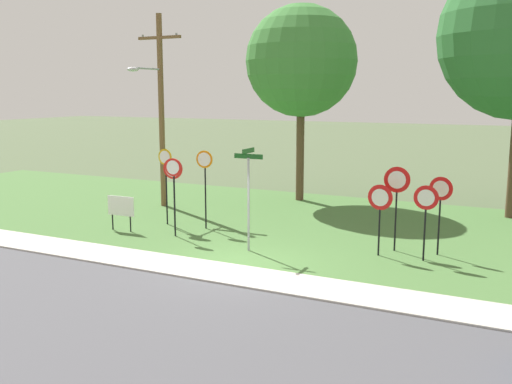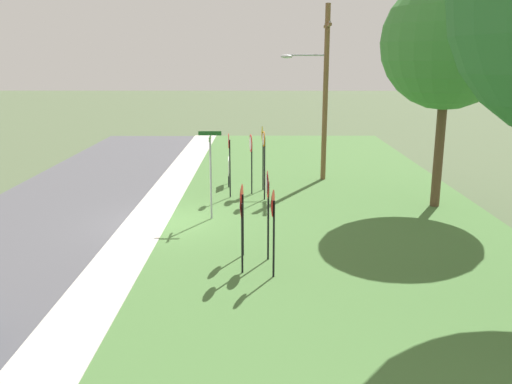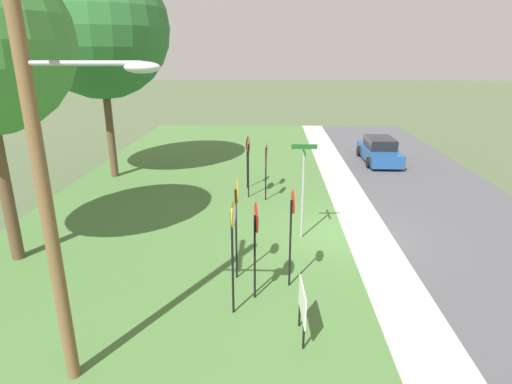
{
  "view_description": "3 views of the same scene",
  "coord_description": "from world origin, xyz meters",
  "px_view_note": "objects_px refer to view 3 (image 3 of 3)",
  "views": [
    {
      "loc": [
        7.51,
        -14.03,
        4.93
      ],
      "look_at": [
        -1.21,
        3.63,
        1.51
      ],
      "focal_mm": 40.4,
      "sensor_mm": 36.0,
      "label": 1
    },
    {
      "loc": [
        18.43,
        3.26,
        5.76
      ],
      "look_at": [
        -0.38,
        3.14,
        1.05
      ],
      "focal_mm": 37.69,
      "sensor_mm": 36.0,
      "label": 2
    },
    {
      "loc": [
        -13.64,
        2.55,
        6.07
      ],
      "look_at": [
        -1.06,
        3.02,
        1.86
      ],
      "focal_mm": 29.84,
      "sensor_mm": 36.0,
      "label": 3
    }
  ],
  "objects_px": {
    "yield_sign_far_left": "(267,163)",
    "notice_board": "(302,304)",
    "yield_sign_near_right": "(248,150)",
    "yield_sign_far_right": "(249,152)",
    "stop_sign_near_left": "(256,230)",
    "parked_sedan_distant": "(379,151)",
    "yield_sign_near_left": "(267,154)",
    "oak_tree_right": "(99,28)",
    "stop_sign_near_right": "(292,219)",
    "stop_sign_far_left": "(237,210)",
    "stop_sign_far_center": "(233,236)",
    "street_name_post": "(303,184)",
    "utility_pole": "(47,156)"
  },
  "relations": [
    {
      "from": "yield_sign_far_left",
      "to": "notice_board",
      "type": "height_order",
      "value": "yield_sign_far_left"
    },
    {
      "from": "yield_sign_near_right",
      "to": "yield_sign_far_right",
      "type": "distance_m",
      "value": 1.31
    },
    {
      "from": "stop_sign_near_left",
      "to": "yield_sign_far_right",
      "type": "height_order",
      "value": "yield_sign_far_right"
    },
    {
      "from": "yield_sign_far_left",
      "to": "parked_sedan_distant",
      "type": "xyz_separation_m",
      "value": [
        6.82,
        -6.3,
        -1.01
      ]
    },
    {
      "from": "notice_board",
      "to": "yield_sign_near_left",
      "type": "bearing_deg",
      "value": 2.12
    },
    {
      "from": "yield_sign_near_right",
      "to": "yield_sign_far_right",
      "type": "bearing_deg",
      "value": -165.57
    },
    {
      "from": "stop_sign_near_left",
      "to": "oak_tree_right",
      "type": "xyz_separation_m",
      "value": [
        10.81,
        7.52,
        5.08
      ]
    },
    {
      "from": "stop_sign_near_right",
      "to": "stop_sign_far_left",
      "type": "distance_m",
      "value": 1.49
    },
    {
      "from": "stop_sign_far_left",
      "to": "yield_sign_far_right",
      "type": "distance_m",
      "value": 6.84
    },
    {
      "from": "yield_sign_near_right",
      "to": "parked_sedan_distant",
      "type": "xyz_separation_m",
      "value": [
        5.21,
        -7.17,
        -1.19
      ]
    },
    {
      "from": "stop_sign_far_center",
      "to": "street_name_post",
      "type": "xyz_separation_m",
      "value": [
        4.4,
        -1.89,
        -0.11
      ]
    },
    {
      "from": "stop_sign_near_right",
      "to": "oak_tree_right",
      "type": "height_order",
      "value": "oak_tree_right"
    },
    {
      "from": "stop_sign_far_left",
      "to": "stop_sign_far_center",
      "type": "relative_size",
      "value": 1.0
    },
    {
      "from": "yield_sign_near_right",
      "to": "utility_pole",
      "type": "bearing_deg",
      "value": 176.62
    },
    {
      "from": "oak_tree_right",
      "to": "parked_sedan_distant",
      "type": "xyz_separation_m",
      "value": [
        3.52,
        -13.98,
        -6.36
      ]
    },
    {
      "from": "yield_sign_near_left",
      "to": "street_name_post",
      "type": "relative_size",
      "value": 0.7
    },
    {
      "from": "stop_sign_far_center",
      "to": "yield_sign_near_left",
      "type": "relative_size",
      "value": 1.26
    },
    {
      "from": "stop_sign_far_center",
      "to": "yield_sign_near_right",
      "type": "xyz_separation_m",
      "value": [
        9.79,
        0.21,
        -0.21
      ]
    },
    {
      "from": "yield_sign_far_right",
      "to": "utility_pole",
      "type": "distance_m",
      "value": 11.32
    },
    {
      "from": "stop_sign_near_right",
      "to": "yield_sign_far_right",
      "type": "height_order",
      "value": "stop_sign_near_right"
    },
    {
      "from": "stop_sign_far_left",
      "to": "parked_sedan_distant",
      "type": "distance_m",
      "value": 15.14
    },
    {
      "from": "yield_sign_near_left",
      "to": "yield_sign_near_right",
      "type": "xyz_separation_m",
      "value": [
        0.27,
        0.84,
        0.12
      ]
    },
    {
      "from": "parked_sedan_distant",
      "to": "utility_pole",
      "type": "bearing_deg",
      "value": 150.38
    },
    {
      "from": "utility_pole",
      "to": "notice_board",
      "type": "bearing_deg",
      "value": -72.78
    },
    {
      "from": "yield_sign_near_left",
      "to": "yield_sign_far_right",
      "type": "relative_size",
      "value": 0.85
    },
    {
      "from": "stop_sign_far_center",
      "to": "yield_sign_near_left",
      "type": "xyz_separation_m",
      "value": [
        9.52,
        -0.63,
        -0.34
      ]
    },
    {
      "from": "utility_pole",
      "to": "street_name_post",
      "type": "bearing_deg",
      "value": -35.24
    },
    {
      "from": "yield_sign_near_right",
      "to": "street_name_post",
      "type": "xyz_separation_m",
      "value": [
        -5.39,
        -2.1,
        0.1
      ]
    },
    {
      "from": "stop_sign_near_left",
      "to": "yield_sign_far_left",
      "type": "xyz_separation_m",
      "value": [
        7.51,
        -0.16,
        -0.27
      ]
    },
    {
      "from": "parked_sedan_distant",
      "to": "stop_sign_far_left",
      "type": "bearing_deg",
      "value": 152.19
    },
    {
      "from": "stop_sign_far_center",
      "to": "yield_sign_near_right",
      "type": "distance_m",
      "value": 9.79
    },
    {
      "from": "yield_sign_far_right",
      "to": "street_name_post",
      "type": "xyz_separation_m",
      "value": [
        -4.1,
        -1.97,
        -0.1
      ]
    },
    {
      "from": "yield_sign_far_left",
      "to": "parked_sedan_distant",
      "type": "relative_size",
      "value": 0.5
    },
    {
      "from": "stop_sign_near_left",
      "to": "yield_sign_near_right",
      "type": "bearing_deg",
      "value": -3.85
    },
    {
      "from": "stop_sign_near_left",
      "to": "stop_sign_near_right",
      "type": "relative_size",
      "value": 0.96
    },
    {
      "from": "stop_sign_near_left",
      "to": "yield_sign_far_right",
      "type": "bearing_deg",
      "value": -4.06
    },
    {
      "from": "yield_sign_far_right",
      "to": "oak_tree_right",
      "type": "bearing_deg",
      "value": 62.8
    },
    {
      "from": "yield_sign_near_left",
      "to": "utility_pole",
      "type": "relative_size",
      "value": 0.28
    },
    {
      "from": "stop_sign_near_left",
      "to": "yield_sign_near_right",
      "type": "relative_size",
      "value": 1.07
    },
    {
      "from": "yield_sign_near_right",
      "to": "oak_tree_right",
      "type": "bearing_deg",
      "value": 84.78
    },
    {
      "from": "oak_tree_right",
      "to": "utility_pole",
      "type": "bearing_deg",
      "value": -162.84
    },
    {
      "from": "stop_sign_far_center",
      "to": "notice_board",
      "type": "distance_m",
      "value": 2.13
    },
    {
      "from": "utility_pole",
      "to": "parked_sedan_distant",
      "type": "bearing_deg",
      "value": -29.51
    },
    {
      "from": "yield_sign_far_left",
      "to": "street_name_post",
      "type": "xyz_separation_m",
      "value": [
        -3.78,
        -1.23,
        0.28
      ]
    },
    {
      "from": "street_name_post",
      "to": "notice_board",
      "type": "height_order",
      "value": "street_name_post"
    },
    {
      "from": "stop_sign_near_right",
      "to": "yield_sign_far_right",
      "type": "relative_size",
      "value": 1.02
    },
    {
      "from": "notice_board",
      "to": "stop_sign_far_left",
      "type": "bearing_deg",
      "value": 29.39
    },
    {
      "from": "street_name_post",
      "to": "notice_board",
      "type": "relative_size",
      "value": 2.57
    },
    {
      "from": "utility_pole",
      "to": "stop_sign_far_center",
      "type": "bearing_deg",
      "value": -51.53
    },
    {
      "from": "yield_sign_near_right",
      "to": "yield_sign_far_left",
      "type": "xyz_separation_m",
      "value": [
        -1.6,
        -0.87,
        -0.18
      ]
    }
  ]
}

